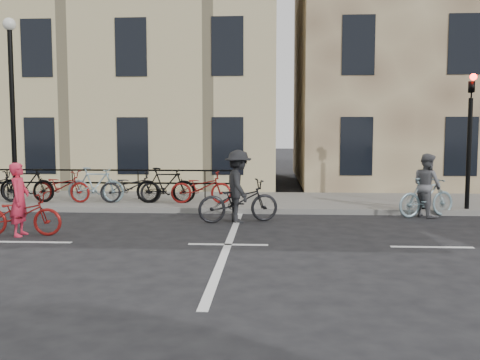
# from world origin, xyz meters

# --- Properties ---
(ground) EXTENTS (120.00, 120.00, 0.00)m
(ground) POSITION_xyz_m (0.00, 0.00, 0.00)
(ground) COLOR black
(ground) RESTS_ON ground
(sidewalk) EXTENTS (46.00, 4.00, 0.15)m
(sidewalk) POSITION_xyz_m (-4.00, 6.00, 0.07)
(sidewalk) COLOR slate
(sidewalk) RESTS_ON ground
(building_east) EXTENTS (14.00, 10.00, 12.00)m
(building_east) POSITION_xyz_m (9.00, 13.00, 6.15)
(building_east) COLOR #836B4F
(building_east) RESTS_ON sidewalk
(building_west) EXTENTS (20.00, 10.00, 10.00)m
(building_west) POSITION_xyz_m (-9.00, 13.00, 5.15)
(building_west) COLOR #C5B485
(building_west) RESTS_ON sidewalk
(traffic_light) EXTENTS (0.18, 0.30, 3.90)m
(traffic_light) POSITION_xyz_m (6.20, 4.34, 2.45)
(traffic_light) COLOR black
(traffic_light) RESTS_ON sidewalk
(lamp_post) EXTENTS (0.36, 0.36, 5.28)m
(lamp_post) POSITION_xyz_m (-6.50, 4.40, 3.49)
(lamp_post) COLOR black
(lamp_post) RESTS_ON sidewalk
(bollard_east) EXTENTS (0.14, 0.14, 0.90)m
(bollard_east) POSITION_xyz_m (5.00, 4.25, 0.60)
(bollard_east) COLOR black
(bollard_east) RESTS_ON sidewalk
(parked_bikes) EXTENTS (8.30, 1.23, 1.05)m
(parked_bikes) POSITION_xyz_m (-4.35, 5.04, 0.64)
(parked_bikes) COLOR black
(parked_bikes) RESTS_ON sidewalk
(cyclist_pink) EXTENTS (1.83, 0.76, 1.59)m
(cyclist_pink) POSITION_xyz_m (-4.57, 0.66, 0.55)
(cyclist_pink) COLOR maroon
(cyclist_pink) RESTS_ON ground
(cyclist_grey) EXTENTS (1.79, 1.15, 1.68)m
(cyclist_grey) POSITION_xyz_m (4.96, 3.80, 0.68)
(cyclist_grey) COLOR #7C99A3
(cyclist_grey) RESTS_ON ground
(cyclist_dark) EXTENTS (2.15, 1.31, 1.80)m
(cyclist_dark) POSITION_xyz_m (0.03, 2.70, 0.71)
(cyclist_dark) COLOR black
(cyclist_dark) RESTS_ON ground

